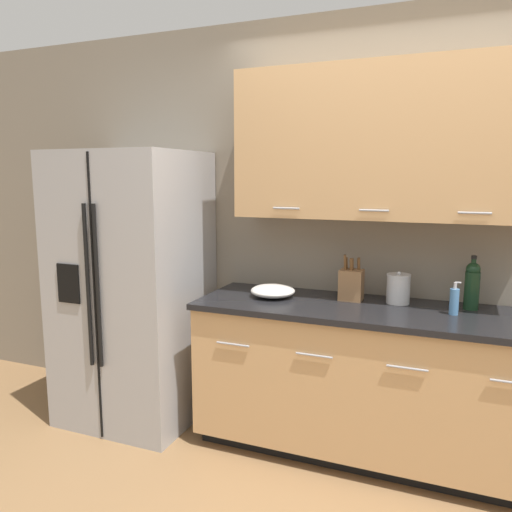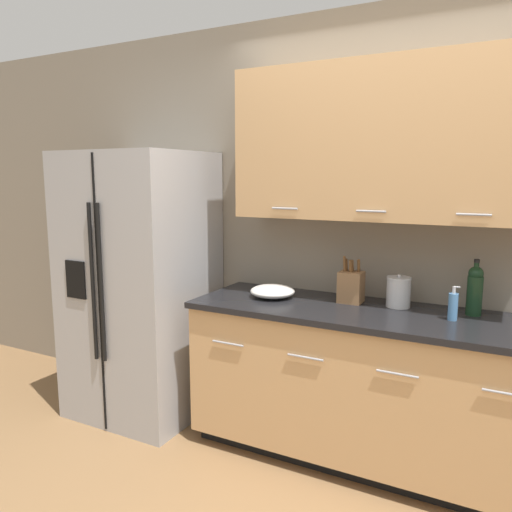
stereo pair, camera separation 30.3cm
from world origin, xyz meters
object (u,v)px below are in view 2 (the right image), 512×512
Objects in this scene: steel_canister at (399,292)px; refrigerator at (141,285)px; knife_block at (351,286)px; mixing_bowl at (273,291)px; wine_bottle at (475,289)px; soap_dispenser at (453,306)px.

refrigerator is at bearing -172.62° from steel_canister.
knife_block is 1.47× the size of steel_canister.
steel_canister is (1.68, 0.22, 0.09)m from refrigerator.
steel_canister reaches higher than mixing_bowl.
mixing_bowl is (0.96, 0.09, 0.04)m from refrigerator.
refrigerator is 9.50× the size of steel_canister.
soap_dispenser is at bearing -119.13° from wine_bottle.
refrigerator is 1.70m from steel_canister.
wine_bottle is 1.67× the size of soap_dispenser.
soap_dispenser is (-0.09, -0.16, -0.07)m from wine_bottle.
wine_bottle is 0.19m from soap_dispenser.
wine_bottle is at bearing 7.29° from mixing_bowl.
wine_bottle is (2.08, 0.24, 0.14)m from refrigerator.
mixing_bowl is (-1.03, 0.01, -0.04)m from soap_dispenser.
knife_block is at bearing -176.34° from wine_bottle.
refrigerator is 6.56× the size of mixing_bowl.
mixing_bowl is (-0.73, -0.13, -0.05)m from steel_canister.
steel_canister reaches higher than soap_dispenser.
soap_dispenser is 0.96× the size of steel_canister.
soap_dispenser is (1.99, 0.08, 0.08)m from refrigerator.
wine_bottle is 0.40m from steel_canister.
wine_bottle reaches higher than soap_dispenser.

